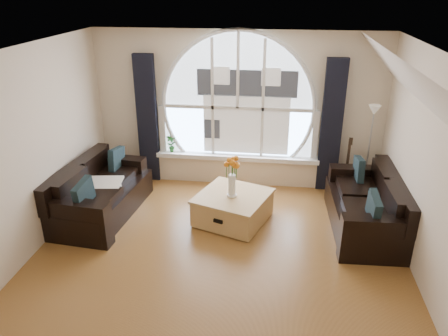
# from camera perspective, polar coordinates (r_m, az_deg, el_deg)

# --- Properties ---
(ground) EXTENTS (5.00, 5.50, 0.01)m
(ground) POSITION_cam_1_polar(r_m,az_deg,el_deg) (5.71, -1.21, -13.35)
(ground) COLOR brown
(ground) RESTS_ON ground
(ceiling) EXTENTS (5.00, 5.50, 0.01)m
(ceiling) POSITION_cam_1_polar(r_m,az_deg,el_deg) (4.63, -1.50, 14.46)
(ceiling) COLOR silver
(ceiling) RESTS_ON ground
(wall_back) EXTENTS (5.00, 0.01, 2.70)m
(wall_back) POSITION_cam_1_polar(r_m,az_deg,el_deg) (7.59, 1.84, 7.63)
(wall_back) COLOR beige
(wall_back) RESTS_ON ground
(wall_left) EXTENTS (0.01, 5.50, 2.70)m
(wall_left) POSITION_cam_1_polar(r_m,az_deg,el_deg) (5.92, -26.02, 0.47)
(wall_left) COLOR beige
(wall_left) RESTS_ON ground
(wall_right) EXTENTS (0.01, 5.50, 2.70)m
(wall_right) POSITION_cam_1_polar(r_m,az_deg,el_deg) (5.28, 26.58, -2.30)
(wall_right) COLOR beige
(wall_right) RESTS_ON ground
(attic_slope) EXTENTS (0.92, 5.50, 0.72)m
(attic_slope) POSITION_cam_1_polar(r_m,az_deg,el_deg) (4.87, 25.35, 8.50)
(attic_slope) COLOR silver
(attic_slope) RESTS_ON ground
(arched_window) EXTENTS (2.60, 0.06, 2.15)m
(arched_window) POSITION_cam_1_polar(r_m,az_deg,el_deg) (7.49, 1.84, 9.60)
(arched_window) COLOR silver
(arched_window) RESTS_ON wall_back
(window_sill) EXTENTS (2.90, 0.22, 0.08)m
(window_sill) POSITION_cam_1_polar(r_m,az_deg,el_deg) (7.77, 1.68, 1.47)
(window_sill) COLOR white
(window_sill) RESTS_ON wall_back
(window_frame) EXTENTS (2.76, 0.08, 2.15)m
(window_frame) POSITION_cam_1_polar(r_m,az_deg,el_deg) (7.46, 1.82, 9.54)
(window_frame) COLOR white
(window_frame) RESTS_ON wall_back
(neighbor_house) EXTENTS (1.70, 0.02, 1.50)m
(neighbor_house) POSITION_cam_1_polar(r_m,az_deg,el_deg) (7.49, 2.97, 8.60)
(neighbor_house) COLOR silver
(neighbor_house) RESTS_ON wall_back
(curtain_left) EXTENTS (0.35, 0.12, 2.30)m
(curtain_left) POSITION_cam_1_polar(r_m,az_deg,el_deg) (7.85, -10.05, 6.30)
(curtain_left) COLOR black
(curtain_left) RESTS_ON ground
(curtain_right) EXTENTS (0.35, 0.12, 2.30)m
(curtain_right) POSITION_cam_1_polar(r_m,az_deg,el_deg) (7.55, 13.94, 5.27)
(curtain_right) COLOR black
(curtain_right) RESTS_ON ground
(sofa_left) EXTENTS (1.12, 1.97, 0.84)m
(sofa_left) POSITION_cam_1_polar(r_m,az_deg,el_deg) (7.03, -15.92, -2.95)
(sofa_left) COLOR black
(sofa_left) RESTS_ON ground
(sofa_right) EXTENTS (1.01, 1.92, 0.84)m
(sofa_right) POSITION_cam_1_polar(r_m,az_deg,el_deg) (6.71, 18.25, -4.59)
(sofa_right) COLOR black
(sofa_right) RESTS_ON ground
(coffee_chest) EXTENTS (1.27, 1.27, 0.49)m
(coffee_chest) POSITION_cam_1_polar(r_m,az_deg,el_deg) (6.64, 1.18, -5.11)
(coffee_chest) COLOR tan
(coffee_chest) RESTS_ON ground
(throw_blanket) EXTENTS (0.62, 0.62, 0.10)m
(throw_blanket) POSITION_cam_1_polar(r_m,az_deg,el_deg) (6.92, -15.64, -2.44)
(throw_blanket) COLOR silver
(throw_blanket) RESTS_ON sofa_left
(vase_flowers) EXTENTS (0.24, 0.24, 0.70)m
(vase_flowers) POSITION_cam_1_polar(r_m,az_deg,el_deg) (6.34, 1.07, -0.57)
(vase_flowers) COLOR white
(vase_flowers) RESTS_ON coffee_chest
(floor_lamp) EXTENTS (0.24, 0.24, 1.60)m
(floor_lamp) POSITION_cam_1_polar(r_m,az_deg,el_deg) (7.58, 18.46, 2.00)
(floor_lamp) COLOR #B2B2B2
(floor_lamp) RESTS_ON ground
(guitar) EXTENTS (0.40, 0.30, 1.06)m
(guitar) POSITION_cam_1_polar(r_m,az_deg,el_deg) (7.67, 15.85, 0.39)
(guitar) COLOR #935D2E
(guitar) RESTS_ON ground
(potted_plant) EXTENTS (0.18, 0.14, 0.33)m
(potted_plant) POSITION_cam_1_polar(r_m,az_deg,el_deg) (7.90, -6.98, 3.25)
(potted_plant) COLOR #1E6023
(potted_plant) RESTS_ON window_sill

